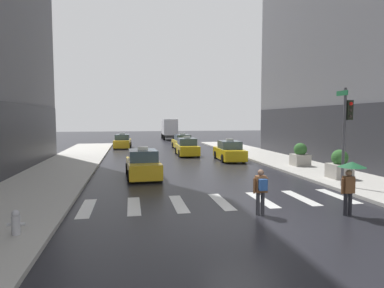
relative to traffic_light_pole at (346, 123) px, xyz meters
name	(u,v)px	position (x,y,z in m)	size (l,w,h in m)	color
ground_plane	(246,224)	(-6.63, -4.27, -3.26)	(160.00, 160.00, 0.00)	black
crosswalk_markings	(221,202)	(-6.63, -1.27, -3.25)	(11.30, 2.80, 0.01)	silver
traffic_light_pole	(346,123)	(0.00, 0.00, 0.00)	(0.44, 0.84, 4.80)	#47474C
taxi_lead	(143,165)	(-9.62, 5.21, -2.53)	(2.07, 4.61, 1.80)	gold
taxi_second	(229,152)	(-2.27, 11.69, -2.53)	(2.08, 4.61, 1.80)	yellow
taxi_third	(187,148)	(-5.10, 16.04, -2.53)	(2.02, 4.58, 1.80)	yellow
taxi_fourth	(182,143)	(-4.49, 22.60, -2.53)	(2.04, 4.59, 1.80)	yellow
taxi_fifth	(123,142)	(-11.24, 24.85, -2.53)	(2.07, 4.61, 1.80)	gold
box_truck	(169,128)	(-3.98, 39.60, -1.41)	(2.47, 7.61, 3.35)	#2D2D2D
pedestrian_with_umbrella	(351,174)	(-2.64, -3.99, -1.74)	(0.96, 0.96, 1.94)	black
pedestrian_with_backpack	(261,188)	(-5.76, -3.36, -2.29)	(0.55, 0.43, 1.65)	#333338
fire_hydrant	(16,222)	(-13.58, -4.34, -2.75)	(0.48, 0.24, 0.72)	#B2B2B7
planter_near_corner	(339,165)	(1.09, 1.94, -2.38)	(1.10, 1.10, 1.60)	#A8A399
planter_mid_block	(300,155)	(1.42, 6.84, -2.38)	(1.10, 1.10, 1.60)	#A8A399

